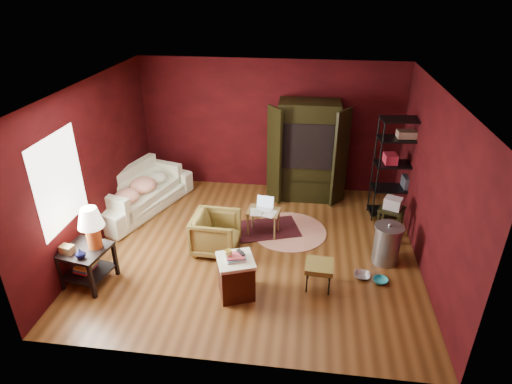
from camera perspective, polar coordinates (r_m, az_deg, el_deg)
room at (r=6.86m, az=-0.56°, el=2.20°), size 5.54×5.04×2.84m
sofa at (r=8.85m, az=-15.18°, el=0.38°), size 1.43×2.41×0.91m
armchair at (r=7.33m, az=-5.37°, el=-5.26°), size 0.72×0.77×0.77m
pet_bowl_steel at (r=7.04m, az=14.03°, el=-10.14°), size 0.26×0.08×0.26m
pet_bowl_turquoise at (r=7.01m, az=16.35°, el=-10.78°), size 0.24×0.13×0.23m
vase at (r=6.74m, az=-22.39°, el=-7.59°), size 0.19×0.19×0.15m
mug at (r=6.15m, az=-3.71°, el=-8.03°), size 0.13×0.11×0.12m
side_table at (r=6.87m, az=-21.44°, el=-5.88°), size 0.75×0.75×1.28m
sofa_cushions at (r=8.89m, az=-15.26°, el=0.00°), size 1.23×2.01×0.79m
hamper at (r=6.41m, az=-2.68°, el=-11.12°), size 0.66×0.66×0.73m
footstool at (r=6.58m, az=8.44°, el=-9.87°), size 0.44×0.44×0.42m
rug_round at (r=8.03m, az=4.41°, el=-5.22°), size 1.82×1.82×0.01m
rug_oriental at (r=8.07m, az=1.52°, el=-4.92°), size 1.33×1.09×0.01m
laptop_desk at (r=7.73m, az=1.02°, el=-2.78°), size 0.62×0.51×0.71m
tv_armoire at (r=8.83m, az=6.86°, el=5.60°), size 1.64×0.87×2.08m
wire_shelving at (r=8.47m, az=18.90°, el=3.44°), size 1.02×0.52×2.00m
small_stand at (r=7.91m, az=17.69°, el=-2.09°), size 0.53×0.53×0.81m
trash_can at (r=7.37m, az=17.05°, el=-6.63°), size 0.49×0.49×0.74m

